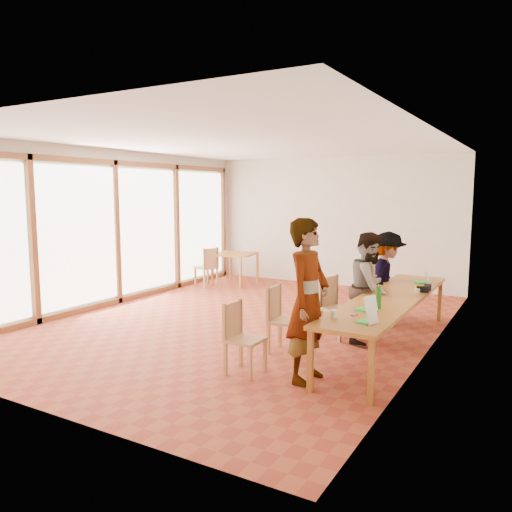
% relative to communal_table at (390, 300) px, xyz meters
% --- Properties ---
extents(ground, '(8.00, 8.00, 0.00)m').
position_rel_communal_table_xyz_m(ground, '(-2.50, 0.26, -0.70)').
color(ground, '#A24427').
rests_on(ground, ground).
extents(wall_back, '(6.00, 0.10, 3.00)m').
position_rel_communal_table_xyz_m(wall_back, '(-2.50, 4.26, 0.80)').
color(wall_back, beige).
rests_on(wall_back, ground).
extents(wall_front, '(6.00, 0.10, 3.00)m').
position_rel_communal_table_xyz_m(wall_front, '(-2.50, -3.74, 0.80)').
color(wall_front, beige).
rests_on(wall_front, ground).
extents(wall_right, '(0.10, 8.00, 3.00)m').
position_rel_communal_table_xyz_m(wall_right, '(0.50, 0.26, 0.80)').
color(wall_right, beige).
rests_on(wall_right, ground).
extents(window_wall, '(0.10, 8.00, 3.00)m').
position_rel_communal_table_xyz_m(window_wall, '(-5.46, 0.26, 0.80)').
color(window_wall, white).
rests_on(window_wall, ground).
extents(ceiling, '(6.00, 8.00, 0.04)m').
position_rel_communal_table_xyz_m(ceiling, '(-2.50, 0.26, 2.32)').
color(ceiling, white).
rests_on(ceiling, wall_back).
extents(communal_table, '(0.80, 4.00, 0.75)m').
position_rel_communal_table_xyz_m(communal_table, '(0.00, 0.00, 0.00)').
color(communal_table, '#C0772A').
rests_on(communal_table, ground).
extents(side_table, '(0.90, 0.90, 0.75)m').
position_rel_communal_table_xyz_m(side_table, '(-4.54, 3.15, -0.03)').
color(side_table, '#C0772A').
rests_on(side_table, ground).
extents(chair_near, '(0.41, 0.41, 0.46)m').
position_rel_communal_table_xyz_m(chair_near, '(-1.35, -1.80, -0.17)').
color(chair_near, tan).
rests_on(chair_near, ground).
extents(chair_mid, '(0.44, 0.44, 0.49)m').
position_rel_communal_table_xyz_m(chair_mid, '(-1.28, -0.84, -0.14)').
color(chair_mid, tan).
rests_on(chair_mid, ground).
extents(chair_far, '(0.54, 0.54, 0.49)m').
position_rel_communal_table_xyz_m(chair_far, '(-0.92, 0.22, -0.14)').
color(chair_far, tan).
rests_on(chair_far, ground).
extents(chair_empty, '(0.59, 0.59, 0.52)m').
position_rel_communal_table_xyz_m(chair_empty, '(-0.70, 1.53, -0.11)').
color(chair_empty, tan).
rests_on(chair_empty, ground).
extents(chair_spare, '(0.54, 0.54, 0.49)m').
position_rel_communal_table_xyz_m(chair_spare, '(-4.91, 2.57, -0.14)').
color(chair_spare, tan).
rests_on(chair_spare, ground).
extents(person_near, '(0.46, 0.70, 1.90)m').
position_rel_communal_table_xyz_m(person_near, '(-0.51, -1.63, 0.25)').
color(person_near, gray).
rests_on(person_near, ground).
extents(person_mid, '(0.61, 0.79, 1.62)m').
position_rel_communal_table_xyz_m(person_mid, '(-0.35, 0.21, 0.11)').
color(person_mid, gray).
rests_on(person_mid, ground).
extents(person_far, '(0.70, 1.07, 1.56)m').
position_rel_communal_table_xyz_m(person_far, '(-0.38, 1.21, 0.07)').
color(person_far, gray).
rests_on(person_far, ground).
extents(laptop_near, '(0.22, 0.24, 0.18)m').
position_rel_communal_table_xyz_m(laptop_near, '(0.18, -1.53, 0.10)').
color(laptop_near, '#33D349').
rests_on(laptop_near, communal_table).
extents(laptop_mid, '(0.27, 0.28, 0.19)m').
position_rel_communal_table_xyz_m(laptop_mid, '(-0.01, -0.97, 0.10)').
color(laptop_mid, '#33D349').
rests_on(laptop_mid, communal_table).
extents(laptop_far, '(0.27, 0.30, 0.22)m').
position_rel_communal_table_xyz_m(laptop_far, '(0.19, 1.30, 0.11)').
color(laptop_far, '#33D349').
rests_on(laptop_far, communal_table).
extents(yellow_mug, '(0.17, 0.17, 0.10)m').
position_rel_communal_table_xyz_m(yellow_mug, '(0.27, 0.58, 0.10)').
color(yellow_mug, '#E8AA0C').
rests_on(yellow_mug, communal_table).
extents(green_bottle, '(0.07, 0.07, 0.28)m').
position_rel_communal_table_xyz_m(green_bottle, '(0.07, -0.79, 0.19)').
color(green_bottle, '#1D671C').
rests_on(green_bottle, communal_table).
extents(clear_glass, '(0.07, 0.07, 0.09)m').
position_rel_communal_table_xyz_m(clear_glass, '(-0.24, -1.51, 0.09)').
color(clear_glass, silver).
rests_on(clear_glass, communal_table).
extents(condiment_cup, '(0.08, 0.08, 0.06)m').
position_rel_communal_table_xyz_m(condiment_cup, '(0.27, 0.45, 0.08)').
color(condiment_cup, white).
rests_on(condiment_cup, communal_table).
extents(pink_phone, '(0.05, 0.10, 0.01)m').
position_rel_communal_table_xyz_m(pink_phone, '(-0.08, -1.28, 0.05)').
color(pink_phone, '#C13B7B').
rests_on(pink_phone, communal_table).
extents(black_pouch, '(0.16, 0.26, 0.09)m').
position_rel_communal_table_xyz_m(black_pouch, '(0.33, 0.63, 0.09)').
color(black_pouch, black).
rests_on(black_pouch, communal_table).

